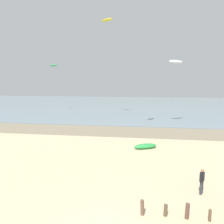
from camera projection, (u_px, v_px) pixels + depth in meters
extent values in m
cube|color=gray|center=(130.00, 132.00, 31.13)|extent=(120.00, 6.95, 0.01)
cube|color=gray|center=(137.00, 105.00, 68.83)|extent=(160.00, 70.00, 0.10)
cylinder|color=brown|center=(142.00, 207.00, 11.57)|extent=(0.24, 0.23, 0.86)
cylinder|color=brown|center=(166.00, 210.00, 11.48)|extent=(0.22, 0.21, 0.66)
cylinder|color=brown|center=(187.00, 211.00, 11.24)|extent=(0.24, 0.22, 0.86)
cylinder|color=brown|center=(210.00, 215.00, 11.04)|extent=(0.15, 0.17, 0.64)
cylinder|color=#383842|center=(201.00, 188.00, 13.65)|extent=(0.16, 0.16, 0.88)
cylinder|color=#383842|center=(202.00, 187.00, 13.81)|extent=(0.16, 0.16, 0.88)
cube|color=black|center=(202.00, 177.00, 13.63)|extent=(0.38, 0.42, 0.60)
sphere|color=#9E7051|center=(202.00, 171.00, 13.57)|extent=(0.22, 0.22, 0.22)
cylinder|color=black|center=(201.00, 179.00, 13.45)|extent=(0.09, 0.09, 0.52)
cylinder|color=black|center=(203.00, 176.00, 13.82)|extent=(0.09, 0.09, 0.52)
ellipsoid|color=green|center=(145.00, 146.00, 23.22)|extent=(2.80, 1.96, 0.53)
ellipsoid|color=white|center=(176.00, 62.00, 34.80)|extent=(2.99, 2.53, 0.77)
ellipsoid|color=green|center=(53.00, 66.00, 52.38)|extent=(2.47, 1.30, 0.52)
ellipsoid|color=yellow|center=(107.00, 20.00, 42.34)|extent=(2.95, 2.35, 0.53)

